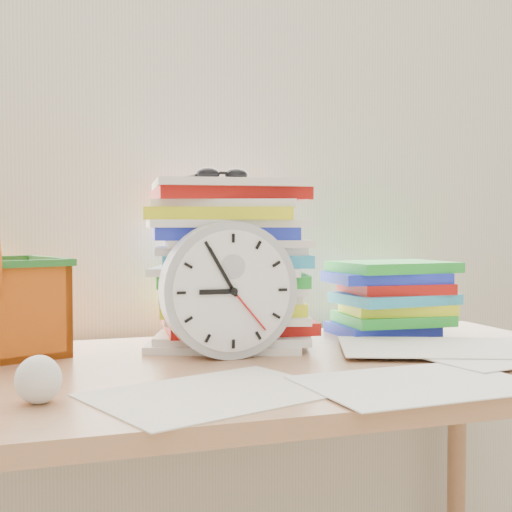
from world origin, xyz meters
name	(u,v)px	position (x,y,z in m)	size (l,w,h in m)	color
curtain	(186,83)	(0.00, 1.98, 1.30)	(2.40, 0.01, 2.50)	silver
desk	(239,407)	(0.00, 1.60, 0.68)	(1.40, 0.70, 0.75)	#A3704C
paper_stack	(229,263)	(0.04, 1.80, 0.91)	(0.33, 0.27, 0.33)	white
clock	(229,290)	(0.00, 1.66, 0.87)	(0.25, 0.25, 0.05)	#ADB0B5
sunglasses	(222,174)	(0.03, 1.80, 1.09)	(0.12, 0.10, 0.03)	black
book_stack	(390,298)	(0.42, 1.82, 0.83)	(0.27, 0.20, 0.16)	white
crumpled_ball	(38,379)	(-0.34, 1.43, 0.78)	(0.06, 0.06, 0.06)	white
scattered_papers	(239,360)	(0.00, 1.60, 0.76)	(1.26, 0.42, 0.02)	white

